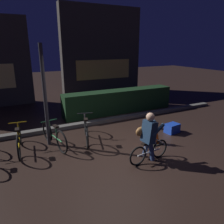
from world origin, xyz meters
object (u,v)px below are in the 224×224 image
Objects in this scene: traffic_cone_near at (155,133)px; parked_bike_left_mid at (19,140)px; parked_bike_center_right at (86,129)px; cyclist at (148,137)px; traffic_cone_far at (149,120)px; parked_bike_center_left at (54,136)px; street_post at (45,97)px; blue_crate at (172,128)px.

parked_bike_left_mid is at bearing 161.19° from traffic_cone_near.
cyclist is at bearing -136.63° from parked_bike_center_right.
parked_bike_center_right is 2.28m from traffic_cone_far.
parked_bike_left_mid is 1.05× the size of parked_bike_center_left.
parked_bike_center_right is (1.04, -0.22, -1.04)m from street_post.
parked_bike_center_right is 2.79m from blue_crate.
blue_crate is at bearing -13.53° from street_post.
parked_bike_center_right reaches higher than parked_bike_left_mid.
parked_bike_left_mid is 0.99× the size of parked_bike_center_right.
parked_bike_center_right reaches higher than traffic_cone_far.
traffic_cone_near is (2.75, -1.30, -1.08)m from street_post.
parked_bike_center_right reaches higher than parked_bike_center_left.
street_post is 1.71× the size of parked_bike_center_right.
street_post is 2.92m from cyclist.
traffic_cone_near is 1.08m from blue_crate.
traffic_cone_far is 1.33× the size of blue_crate.
cyclist is (1.85, -1.79, 0.30)m from parked_bike_center_left.
cyclist is at bearing -146.29° from parked_bike_center_left.
street_post is 1.73× the size of parked_bike_left_mid.
parked_bike_center_left is at bearing -93.56° from parked_bike_left_mid.
street_post is 3.23m from traffic_cone_near.
parked_bike_left_mid reaches higher than traffic_cone_far.
blue_crate is at bearing -87.70° from parked_bike_center_right.
traffic_cone_far is 0.81m from blue_crate.
parked_bike_center_left is at bearing -65.66° from street_post.
street_post is at bearing 94.74° from parked_bike_center_right.
parked_bike_left_mid is 4.60m from blue_crate.
blue_crate is (4.52, -0.80, -0.19)m from parked_bike_left_mid.
cyclist reaches higher than parked_bike_left_mid.
parked_bike_center_right is at bearing 110.44° from cyclist.
parked_bike_center_right is 1.31× the size of cyclist.
parked_bike_left_mid is 2.50× the size of traffic_cone_near.
traffic_cone_near is at bearing -124.24° from parked_bike_center_left.
parked_bike_center_right is (0.94, 0.02, 0.02)m from parked_bike_center_left.
street_post is at bearing 166.47° from blue_crate.
traffic_cone_far is at bearing 46.60° from cyclist.
street_post reaches higher than parked_bike_center_left.
street_post reaches higher than parked_bike_left_mid.
street_post is at bearing 12.06° from parked_bike_center_left.
parked_bike_center_left reaches higher than traffic_cone_near.
blue_crate is (0.42, -0.68, -0.13)m from traffic_cone_far.
parked_bike_left_mid is at bearing 102.77° from parked_bike_center_right.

